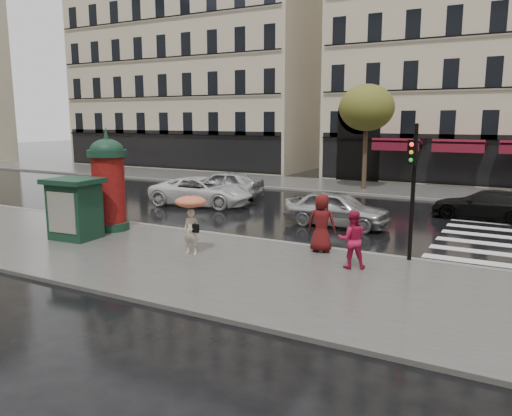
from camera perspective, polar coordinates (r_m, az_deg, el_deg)
The scene contains 18 objects.
ground at distance 15.36m, azimuth -0.02°, elevation -6.92°, with size 160.00×160.00×0.00m, color black.
near_sidewalk at distance 14.93m, azimuth -0.94°, elevation -7.19°, with size 90.00×7.00×0.12m, color #474744.
far_sidewalk at distance 32.96m, azimuth 16.02°, elevation 1.99°, with size 90.00×6.00×0.12m, color #474744.
near_kerb at distance 17.94m, azimuth 4.59°, elevation -4.21°, with size 90.00×0.25×0.14m, color slate.
far_kerb at distance 30.06m, azimuth 14.75°, elevation 1.32°, with size 90.00×0.25×0.14m, color slate.
zebra_crossing at distance 22.96m, azimuth 25.45°, elevation -2.17°, with size 3.60×11.75×0.01m, color silver.
bldg_far_left at distance 52.24m, azimuth -5.72°, elevation 17.57°, with size 24.00×14.00×22.90m.
tree_far_left at distance 32.19m, azimuth 12.53°, elevation 11.08°, with size 3.40×3.40×6.64m.
woman_umbrella at distance 16.36m, azimuth -7.45°, elevation -0.77°, with size 1.04×1.04×2.00m.
woman_red at distance 15.06m, azimuth 10.91°, elevation -3.55°, with size 0.85×0.66×1.74m, color #B5163F.
man_burgundy at distance 16.72m, azimuth 7.51°, elevation -1.72°, with size 0.95×0.62×1.95m, color #551111.
morris_column at distance 20.62m, azimuth -16.52°, elevation 2.96°, with size 1.52×1.52×4.09m.
traffic_light at distance 16.01m, azimuth 17.47°, elevation 3.19°, with size 0.29×0.41×4.26m.
newsstand at distance 19.56m, azimuth -20.01°, elevation 0.02°, with size 1.97×1.70×2.25m.
car_silver at distance 21.40m, azimuth 9.26°, elevation -0.07°, with size 1.80×4.48×1.53m, color #B6B6BB.
car_white at distance 26.39m, azimuth -6.24°, elevation 1.91°, with size 2.50×5.43×1.51m, color silver.
car_black at distance 24.87m, azimuth 24.71°, elevation 0.32°, with size 1.86×4.58×1.33m, color black.
car_far_silver at distance 28.94m, azimuth -3.69°, elevation 2.75°, with size 1.88×4.67×1.59m, color silver.
Camera 1 is at (7.03, -12.89, 4.51)m, focal length 35.00 mm.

